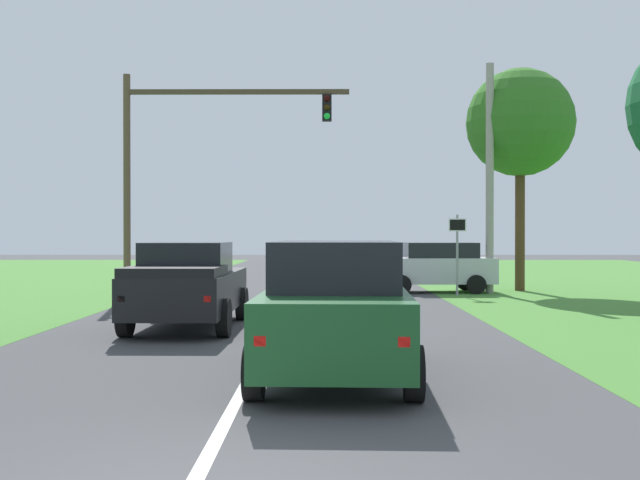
% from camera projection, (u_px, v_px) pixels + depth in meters
% --- Properties ---
extents(ground_plane, '(120.00, 120.00, 0.00)m').
position_uv_depth(ground_plane, '(275.00, 329.00, 17.37)').
color(ground_plane, '#424244').
extents(red_suv_near, '(2.40, 4.91, 2.02)m').
position_uv_depth(red_suv_near, '(336.00, 307.00, 11.40)').
color(red_suv_near, '#194C23').
rests_on(red_suv_near, ground_plane).
extents(pickup_truck_lead, '(2.32, 5.15, 1.93)m').
position_uv_depth(pickup_truck_lead, '(188.00, 285.00, 17.36)').
color(pickup_truck_lead, black).
rests_on(pickup_truck_lead, ground_plane).
extents(traffic_light, '(7.71, 0.40, 7.56)m').
position_uv_depth(traffic_light, '(186.00, 149.00, 26.43)').
color(traffic_light, brown).
rests_on(traffic_light, ground_plane).
extents(keep_moving_sign, '(0.60, 0.09, 2.78)m').
position_uv_depth(keep_moving_sign, '(457.00, 244.00, 26.41)').
color(keep_moving_sign, gray).
rests_on(keep_moving_sign, ground_plane).
extents(oak_tree_right, '(4.00, 4.00, 8.27)m').
position_uv_depth(oak_tree_right, '(520.00, 123.00, 28.80)').
color(oak_tree_right, '#4C351E').
rests_on(oak_tree_right, ground_plane).
extents(crossing_suv_far, '(4.27, 2.17, 1.80)m').
position_uv_depth(crossing_suv_far, '(436.00, 266.00, 28.10)').
color(crossing_suv_far, silver).
rests_on(crossing_suv_far, ground_plane).
extents(utility_pole_right, '(0.28, 0.28, 8.18)m').
position_uv_depth(utility_pole_right, '(490.00, 179.00, 27.54)').
color(utility_pole_right, '#9E998E').
rests_on(utility_pole_right, ground_plane).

